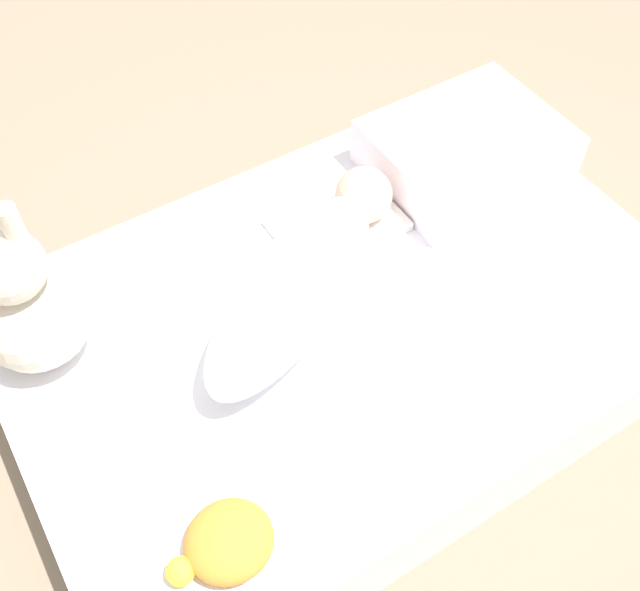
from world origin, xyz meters
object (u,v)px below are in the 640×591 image
object	(u,v)px
swaddled_baby	(300,280)
bunny_plush	(28,306)
pillow	(466,150)
turtle_plush	(226,543)

from	to	relation	value
swaddled_baby	bunny_plush	xyz separation A→B (m)	(0.43, -0.16, 0.05)
pillow	bunny_plush	size ratio (longest dim) A/B	1.12
pillow	turtle_plush	distance (m)	0.94
pillow	bunny_plush	distance (m)	0.92
swaddled_baby	bunny_plush	bearing A→B (deg)	130.62
turtle_plush	bunny_plush	bearing A→B (deg)	-78.04
swaddled_baby	pillow	size ratio (longest dim) A/B	1.46
bunny_plush	turtle_plush	size ratio (longest dim) A/B	2.02
turtle_plush	swaddled_baby	bearing A→B (deg)	-134.70
pillow	bunny_plush	xyz separation A→B (m)	(0.92, -0.03, 0.07)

